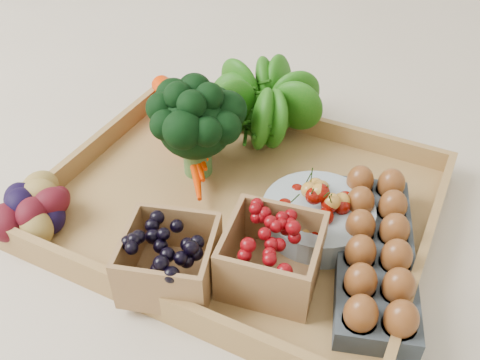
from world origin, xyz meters
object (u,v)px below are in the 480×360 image
at_px(tray, 240,206).
at_px(broccoli, 197,142).
at_px(egg_carton, 374,256).
at_px(cherry_bowl, 318,217).

relative_size(tray, broccoli, 3.67).
height_order(tray, egg_carton, egg_carton).
bearing_deg(egg_carton, tray, 155.07).
xyz_separation_m(broccoli, cherry_bowl, (0.22, -0.04, -0.04)).
bearing_deg(broccoli, egg_carton, -12.48).
bearing_deg(egg_carton, cherry_bowl, 144.03).
height_order(tray, broccoli, broccoli).
height_order(tray, cherry_bowl, cherry_bowl).
bearing_deg(broccoli, cherry_bowl, -9.59).
bearing_deg(tray, cherry_bowl, 0.73).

